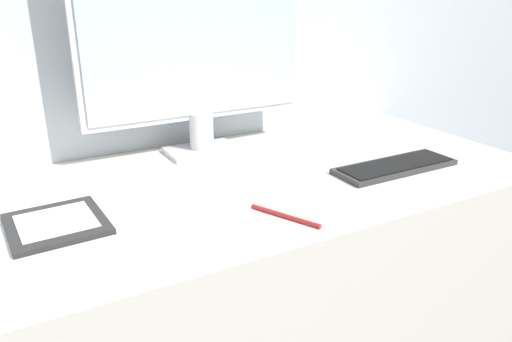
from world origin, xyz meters
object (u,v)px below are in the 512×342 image
object	(u,v)px
monitor	(197,40)
pen	(285,216)
ereader	(56,224)
laptop	(62,235)
keyboard	(395,166)

from	to	relation	value
monitor	pen	bearing A→B (deg)	-92.61
monitor	ereader	bearing A→B (deg)	-141.85
pen	laptop	bearing A→B (deg)	164.12
keyboard	pen	world-z (taller)	keyboard
laptop	ereader	world-z (taller)	ereader
ereader	keyboard	bearing A→B (deg)	-1.75
laptop	pen	world-z (taller)	laptop
monitor	ereader	size ratio (longest dim) A/B	3.44
keyboard	ereader	xyz separation A→B (m)	(-0.73, 0.02, 0.02)
keyboard	monitor	bearing A→B (deg)	135.72
keyboard	pen	xyz separation A→B (m)	(-0.36, -0.09, -0.00)
monitor	ereader	distance (m)	0.55
laptop	ereader	bearing A→B (deg)	114.06
pen	ereader	bearing A→B (deg)	162.82
keyboard	ereader	size ratio (longest dim) A/B	1.81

